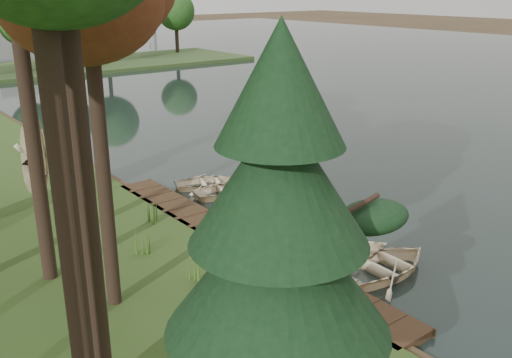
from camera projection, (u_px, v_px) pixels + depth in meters
ground at (270, 235)px, 21.90m from camera, size 300.00×300.00×0.00m
water at (378, 86)px, 54.35m from camera, size 130.00×200.00×0.05m
boardwalk at (236, 242)px, 20.91m from camera, size 1.60×16.00×0.30m
peninsula at (40, 69)px, 63.68m from camera, size 50.00×14.00×0.45m
far_trees at (1, 12)px, 59.73m from camera, size 45.60×5.60×8.80m
rowboat_0 at (384, 263)px, 18.70m from camera, size 3.93×2.86×0.80m
rowboat_1 at (351, 250)px, 19.78m from camera, size 3.50×2.88×0.63m
rowboat_2 at (325, 230)px, 21.20m from camera, size 4.48×3.65×0.82m
rowboat_3 at (300, 222)px, 21.89m from camera, size 4.69×3.94×0.83m
rowboat_4 at (276, 209)px, 23.38m from camera, size 3.57×2.63×0.72m
rowboat_5 at (256, 200)px, 24.30m from camera, size 3.45×2.51×0.70m
rowboat_6 at (228, 188)px, 25.83m from camera, size 3.52×2.77×0.66m
rowboat_7 at (208, 181)px, 26.86m from camera, size 3.66×3.16×0.64m
stored_rowboat at (42, 198)px, 23.85m from camera, size 4.39×4.28×0.74m
tree_2 at (89, 17)px, 14.10m from camera, size 4.06×4.06×9.88m
pine_tree at (279, 217)px, 8.96m from camera, size 3.80×3.80×8.40m
reeds_0 at (197, 266)px, 17.76m from camera, size 0.60×0.60×1.01m
reeds_1 at (142, 240)px, 19.57m from camera, size 0.60×0.60×0.97m
reeds_2 at (155, 211)px, 22.18m from camera, size 0.60×0.60×0.92m
reeds_3 at (99, 184)px, 25.28m from camera, size 0.60×0.60×0.88m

